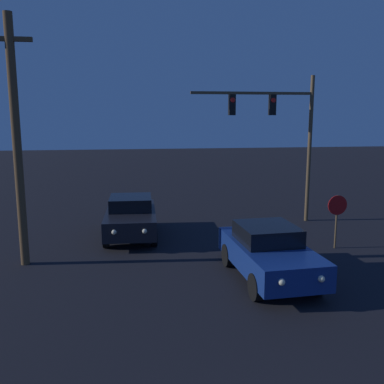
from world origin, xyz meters
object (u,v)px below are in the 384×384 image
at_px(car_far, 131,216).
at_px(stop_sign, 337,212).
at_px(utility_pole, 17,140).
at_px(traffic_signal_mast, 281,125).
at_px(car_near, 269,252).

xyz_separation_m(car_far, stop_sign, (7.54, -2.69, 0.56)).
height_order(car_far, stop_sign, stop_sign).
bearing_deg(stop_sign, car_far, 160.40).
relative_size(car_far, utility_pole, 0.56).
relative_size(stop_sign, utility_pole, 0.25).
xyz_separation_m(car_far, traffic_signal_mast, (6.80, 1.53, 3.61)).
relative_size(car_far, stop_sign, 2.23).
bearing_deg(traffic_signal_mast, stop_sign, -80.04).
height_order(car_near, car_far, same).
xyz_separation_m(stop_sign, utility_pole, (-11.07, -0.12, 2.73)).
bearing_deg(traffic_signal_mast, car_far, -167.33).
distance_m(traffic_signal_mast, stop_sign, 5.25).
bearing_deg(utility_pole, traffic_signal_mast, 22.78).
height_order(car_near, stop_sign, stop_sign).
xyz_separation_m(traffic_signal_mast, stop_sign, (0.74, -4.21, -3.05)).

